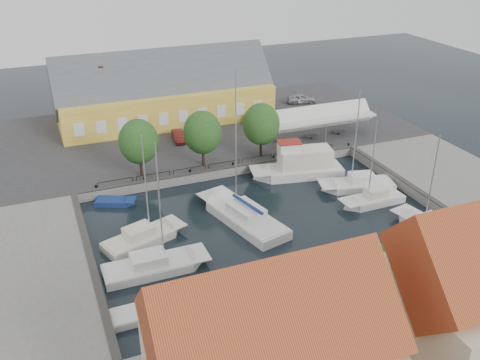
# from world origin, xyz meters

# --- Properties ---
(ground) EXTENTS (140.00, 140.00, 0.00)m
(ground) POSITION_xyz_m (0.00, 0.00, 0.00)
(ground) COLOR black
(ground) RESTS_ON ground
(north_quay) EXTENTS (56.00, 26.00, 1.00)m
(north_quay) POSITION_xyz_m (0.00, 23.00, 0.50)
(north_quay) COLOR #2D2D30
(north_quay) RESTS_ON ground
(west_quay) EXTENTS (12.00, 24.00, 1.00)m
(west_quay) POSITION_xyz_m (-22.00, -2.00, 0.50)
(west_quay) COLOR slate
(west_quay) RESTS_ON ground
(east_quay) EXTENTS (12.00, 24.00, 1.00)m
(east_quay) POSITION_xyz_m (22.00, -2.00, 0.50)
(east_quay) COLOR slate
(east_quay) RESTS_ON ground
(quay_edge_fittings) EXTENTS (56.00, 24.72, 0.40)m
(quay_edge_fittings) POSITION_xyz_m (0.02, 4.75, 1.06)
(quay_edge_fittings) COLOR #383533
(quay_edge_fittings) RESTS_ON north_quay
(warehouse) EXTENTS (28.56, 14.00, 9.55)m
(warehouse) POSITION_xyz_m (-2.60, 28.36, 4.43)
(warehouse) COLOR gold
(warehouse) RESTS_ON north_quay
(tent_canopy) EXTENTS (14.00, 4.00, 2.83)m
(tent_canopy) POSITION_xyz_m (14.00, 14.50, 3.68)
(tent_canopy) COLOR silver
(tent_canopy) RESTS_ON north_quay
(quay_trees) EXTENTS (18.20, 4.20, 6.30)m
(quay_trees) POSITION_xyz_m (-2.00, 12.00, 4.88)
(quay_trees) COLOR black
(quay_trees) RESTS_ON north_quay
(car_silver) EXTENTS (4.53, 2.58, 1.45)m
(car_silver) POSITION_xyz_m (18.42, 27.48, 1.73)
(car_silver) COLOR #96979D
(car_silver) RESTS_ON north_quay
(car_red) EXTENTS (1.71, 3.88, 1.24)m
(car_red) POSITION_xyz_m (-2.59, 20.02, 1.62)
(car_red) COLOR #581814
(car_red) RESTS_ON north_quay
(center_sailboat) EXTENTS (5.92, 11.51, 14.98)m
(center_sailboat) POSITION_xyz_m (-1.88, 0.51, 0.36)
(center_sailboat) COLOR silver
(center_sailboat) RESTS_ON ground
(trawler) EXTENTS (10.68, 5.01, 5.00)m
(trawler) POSITION_xyz_m (7.73, 7.34, 1.02)
(trawler) COLOR silver
(trawler) RESTS_ON ground
(east_boat_a) EXTENTS (8.35, 4.53, 11.42)m
(east_boat_a) POSITION_xyz_m (12.06, 2.31, 0.26)
(east_boat_a) COLOR silver
(east_boat_a) RESTS_ON ground
(east_boat_b) EXTENTS (6.88, 2.39, 9.52)m
(east_boat_b) POSITION_xyz_m (11.61, -1.09, 0.26)
(east_boat_b) COLOR silver
(east_boat_b) RESTS_ON ground
(east_boat_c) EXTENTS (3.80, 7.86, 9.85)m
(east_boat_c) POSITION_xyz_m (13.37, -7.65, 0.26)
(east_boat_c) COLOR silver
(east_boat_c) RESTS_ON ground
(west_boat_b) EXTENTS (8.00, 4.94, 10.56)m
(west_boat_b) POSITION_xyz_m (-11.52, 0.50, 0.26)
(west_boat_b) COLOR beige
(west_boat_b) RESTS_ON ground
(west_boat_c) EXTENTS (8.83, 2.89, 11.78)m
(west_boat_c) POSITION_xyz_m (-11.63, -4.04, 0.26)
(west_boat_c) COLOR silver
(west_boat_c) RESTS_ON ground
(launch_sw) EXTENTS (5.51, 2.14, 0.98)m
(launch_sw) POSITION_xyz_m (-13.42, -9.17, 0.09)
(launch_sw) COLOR silver
(launch_sw) RESTS_ON ground
(launch_nw) EXTENTS (4.31, 3.08, 0.88)m
(launch_nw) POSITION_xyz_m (-12.59, 8.48, 0.09)
(launch_nw) COLOR navy
(launch_nw) RESTS_ON ground
(townhouses) EXTENTS (36.30, 8.50, 12.00)m
(townhouses) POSITION_xyz_m (1.93, -23.24, 5.82)
(townhouses) COLOR beige
(townhouses) RESTS_ON south_bank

